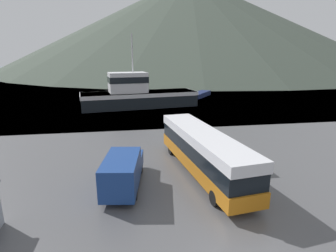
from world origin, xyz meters
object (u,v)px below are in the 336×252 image
at_px(storage_bin, 248,163).
at_px(small_boat, 200,94).
at_px(fishing_boat, 137,94).
at_px(delivery_van, 123,170).
at_px(tour_bus, 202,150).

distance_m(storage_bin, small_boat, 37.81).
bearing_deg(storage_bin, small_boat, 79.48).
xyz_separation_m(fishing_boat, storage_bin, (7.00, -27.42, -1.51)).
bearing_deg(small_boat, delivery_van, -76.67).
distance_m(tour_bus, delivery_van, 5.84).
relative_size(storage_bin, small_boat, 0.19).
relative_size(tour_bus, storage_bin, 8.66).
height_order(storage_bin, small_boat, storage_bin).
xyz_separation_m(tour_bus, delivery_van, (-5.65, -1.39, -0.56)).
distance_m(fishing_boat, small_boat, 17.06).
height_order(delivery_van, storage_bin, delivery_van).
xyz_separation_m(storage_bin, small_boat, (6.91, 37.18, -0.13)).
bearing_deg(fishing_boat, delivery_van, -13.51).
height_order(tour_bus, storage_bin, tour_bus).
relative_size(tour_bus, small_boat, 1.64).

